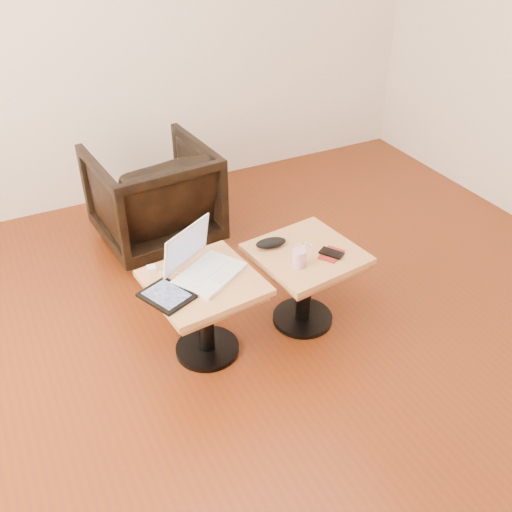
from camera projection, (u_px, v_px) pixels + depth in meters
name	position (u px, v px, depth m)	size (l,w,h in m)	color
room_shell	(297.00, 116.00, 1.97)	(4.52, 4.52, 2.71)	#61280B
side_table_left	(204.00, 299.00, 2.75)	(0.55, 0.55, 0.45)	black
side_table_right	(305.00, 269.00, 2.95)	(0.56, 0.56, 0.45)	black
laptop	(202.00, 265.00, 2.71)	(0.41, 0.39, 0.23)	white
tablet	(167.00, 296.00, 2.57)	(0.25, 0.28, 0.02)	black
charging_adapter	(152.00, 269.00, 2.74)	(0.04, 0.04, 0.02)	white
glasses_case	(271.00, 243.00, 2.90)	(0.16, 0.07, 0.05)	black
striped_cup	(299.00, 258.00, 2.75)	(0.07, 0.07, 0.09)	#C8517C
earbuds_tangle	(305.00, 245.00, 2.92)	(0.08, 0.05, 0.01)	white
phone_on_sleeve	(331.00, 254.00, 2.85)	(0.16, 0.15, 0.02)	maroon
armchair	(153.00, 196.00, 3.63)	(0.70, 0.72, 0.66)	black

